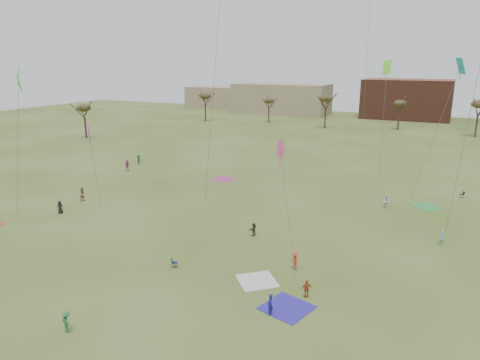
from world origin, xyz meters
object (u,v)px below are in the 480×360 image
at_px(flyer_near_center, 67,322).
at_px(camp_chair_right, 462,196).
at_px(flyer_near_right, 270,304).
at_px(spectator_fore_a, 307,289).
at_px(camp_chair_center, 174,264).

xyz_separation_m(flyer_near_center, camp_chair_right, (23.52, 44.74, -0.49)).
xyz_separation_m(flyer_near_right, spectator_fore_a, (1.60, 3.42, -0.08)).
distance_m(spectator_fore_a, camp_chair_right, 35.07).
xyz_separation_m(camp_chair_center, camp_chair_right, (22.54, 33.69, 0.00)).
bearing_deg(camp_chair_center, flyer_near_center, 141.80).
bearing_deg(camp_chair_right, flyer_near_right, -41.33).
distance_m(flyer_near_center, spectator_fore_a, 17.18).
bearing_deg(spectator_fore_a, camp_chair_right, -140.71).
height_order(flyer_near_right, camp_chair_center, flyer_near_right).
xyz_separation_m(flyer_near_center, flyer_near_right, (11.34, 7.89, 0.05)).
height_order(flyer_near_center, flyer_near_right, flyer_near_right).
relative_size(flyer_near_center, flyer_near_right, 0.94).
distance_m(spectator_fore_a, camp_chair_center, 11.96).
relative_size(flyer_near_right, camp_chair_right, 1.84).
xyz_separation_m(flyer_near_right, camp_chair_right, (12.19, 36.85, -0.54)).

